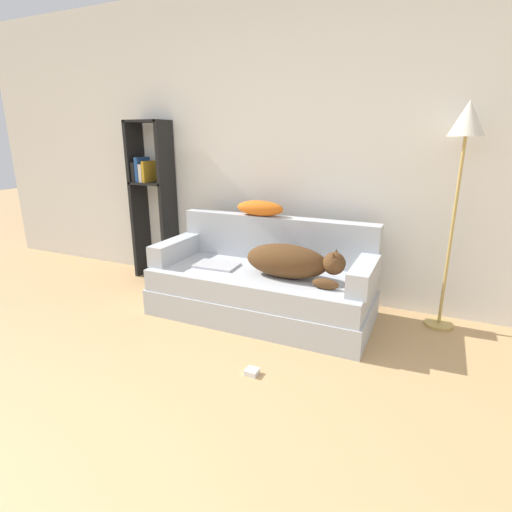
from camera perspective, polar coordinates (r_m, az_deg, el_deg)
The scene contains 11 objects.
wall_back at distance 3.70m, azimuth 3.99°, elevation 15.20°, with size 7.32×0.06×2.70m.
couch at distance 3.32m, azimuth 0.69°, elevation -5.38°, with size 1.80×0.81×0.40m.
couch_backrest at distance 3.50m, azimuth 2.94°, elevation 2.52°, with size 1.76×0.15×0.39m.
couch_arm_left at distance 3.62m, azimuth -11.34°, elevation 0.98°, with size 0.15×0.62×0.18m.
couch_arm_right at distance 3.00m, azimuth 15.23°, elevation -2.58°, with size 0.15×0.62×0.18m.
dog at distance 3.05m, azimuth 5.09°, elevation -0.80°, with size 0.78×0.29×0.26m.
laptop at distance 3.38m, azimuth -5.68°, elevation -1.32°, with size 0.37×0.25×0.02m.
throw_pillow at distance 3.48m, azimuth 0.56°, elevation 6.85°, with size 0.43×0.16×0.13m.
bookshelf at distance 4.27m, azimuth -14.73°, elevation 8.88°, with size 0.41×0.26×1.60m.
floor_lamp at distance 3.23m, azimuth 27.68°, elevation 14.37°, with size 0.24×0.24×1.68m.
power_adapter at distance 2.62m, azimuth -0.57°, elevation -16.22°, with size 0.08×0.08×0.04m.
Camera 1 is at (1.31, -0.72, 1.44)m, focal length 28.00 mm.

